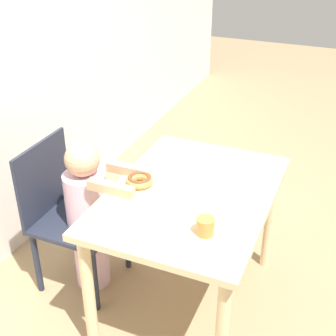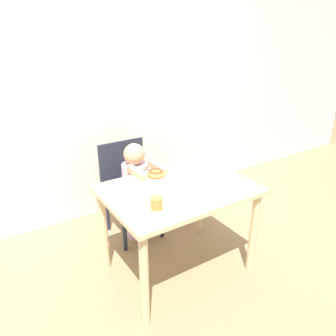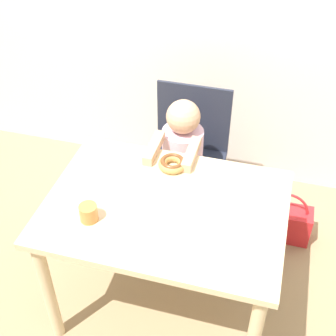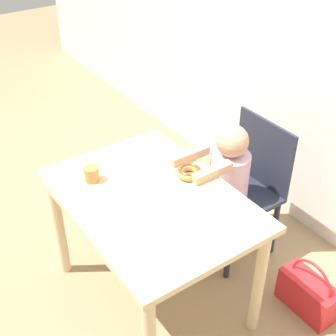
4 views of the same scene
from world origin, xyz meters
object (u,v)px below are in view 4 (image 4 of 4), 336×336
at_px(chair, 243,187).
at_px(child_figure, 227,192).
at_px(handbag, 308,294).
at_px(donut, 189,172).
at_px(cup, 92,174).

bearing_deg(chair, child_figure, -90.00).
bearing_deg(handbag, donut, -146.64).
xyz_separation_m(chair, handbag, (0.63, -0.05, -0.34)).
bearing_deg(cup, handbag, 44.22).
relative_size(chair, handbag, 2.47).
bearing_deg(cup, donut, 59.69).
xyz_separation_m(chair, child_figure, (-0.00, -0.13, 0.02)).
relative_size(handbag, cup, 4.42).
bearing_deg(handbag, child_figure, -172.15).
bearing_deg(child_figure, chair, 90.00).
bearing_deg(child_figure, cup, -107.15).
xyz_separation_m(donut, cup, (-0.26, -0.44, 0.01)).
xyz_separation_m(donut, handbag, (0.61, 0.40, -0.65)).
relative_size(donut, handbag, 0.40).
distance_m(handbag, cup, 1.38).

